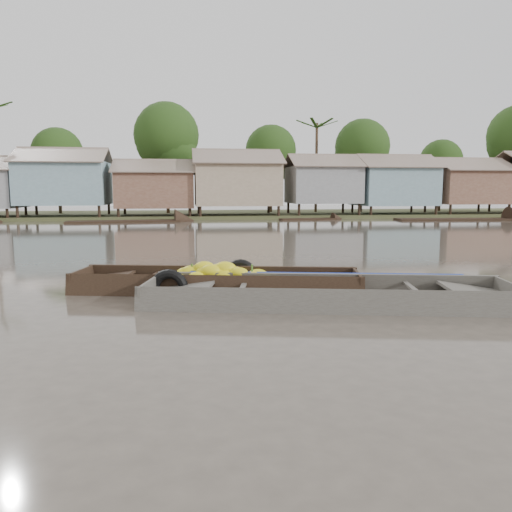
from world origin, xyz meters
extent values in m
plane|color=#494138|center=(0.00, 0.00, 0.00)|extent=(120.00, 120.00, 0.00)
cube|color=#384723|center=(0.00, 33.00, 0.00)|extent=(120.00, 12.00, 0.50)
cube|color=#7495A0|center=(-10.50, 29.50, 2.70)|extent=(6.20, 5.20, 3.20)
cube|color=brown|center=(-10.50, 28.10, 4.75)|extent=(6.60, 3.02, 1.28)
cube|color=brown|center=(-10.50, 30.90, 4.75)|extent=(6.60, 3.02, 1.28)
cube|color=brown|center=(-3.80, 29.50, 2.20)|extent=(5.80, 4.60, 2.70)
cube|color=brown|center=(-3.80, 28.26, 4.00)|extent=(6.20, 2.67, 1.14)
cube|color=brown|center=(-3.80, 30.74, 4.00)|extent=(6.20, 2.67, 1.14)
cube|color=gray|center=(2.50, 29.50, 2.65)|extent=(6.50, 5.30, 3.30)
cube|color=brown|center=(2.50, 28.07, 4.75)|extent=(6.90, 3.08, 1.31)
cube|color=brown|center=(2.50, 30.93, 4.75)|extent=(6.90, 3.08, 1.31)
cube|color=gray|center=(9.50, 29.50, 2.60)|extent=(5.40, 4.70, 2.90)
cube|color=brown|center=(9.50, 28.23, 4.50)|extent=(5.80, 2.73, 1.17)
cube|color=brown|center=(9.50, 30.77, 4.50)|extent=(5.80, 2.73, 1.17)
cube|color=#7495A0|center=(15.50, 29.50, 2.50)|extent=(6.00, 5.00, 3.10)
cube|color=brown|center=(15.50, 28.15, 4.50)|extent=(6.40, 2.90, 1.24)
cube|color=brown|center=(15.50, 30.85, 4.50)|extent=(6.40, 2.90, 1.24)
cube|color=brown|center=(22.00, 29.50, 2.45)|extent=(5.70, 4.90, 2.80)
cube|color=brown|center=(22.00, 28.18, 4.30)|extent=(6.10, 2.85, 1.21)
cube|color=brown|center=(22.00, 30.82, 4.30)|extent=(6.10, 2.85, 1.21)
cylinder|color=#473323|center=(-12.00, 34.00, 2.45)|extent=(0.28, 0.28, 4.90)
sphere|color=#1A3611|center=(-12.00, 34.00, 5.25)|extent=(4.20, 4.20, 4.20)
cylinder|color=#473323|center=(-3.00, 33.00, 3.15)|extent=(0.28, 0.28, 6.30)
sphere|color=#1A3611|center=(-3.00, 33.00, 6.75)|extent=(5.40, 5.40, 5.40)
cylinder|color=#473323|center=(6.00, 34.00, 2.62)|extent=(0.28, 0.28, 5.25)
sphere|color=#1A3611|center=(6.00, 34.00, 5.62)|extent=(4.50, 4.50, 4.50)
cylinder|color=#473323|center=(14.00, 33.00, 2.80)|extent=(0.28, 0.28, 5.60)
sphere|color=#1A3611|center=(14.00, 33.00, 6.00)|extent=(4.80, 4.80, 4.80)
cylinder|color=#473323|center=(22.00, 34.00, 2.27)|extent=(0.28, 0.28, 4.55)
sphere|color=#1A3611|center=(22.00, 34.00, 4.88)|extent=(3.90, 3.90, 3.90)
cylinder|color=#473323|center=(10.00, 33.50, 4.00)|extent=(0.24, 0.24, 8.00)
cube|color=black|center=(-0.82, 1.02, -0.08)|extent=(6.38, 2.44, 0.08)
cube|color=black|center=(-0.68, 1.69, 0.18)|extent=(6.31, 1.46, 0.59)
cube|color=black|center=(-0.95, 0.36, 0.18)|extent=(6.31, 1.46, 0.59)
cube|color=black|center=(2.25, 0.39, 0.18)|extent=(0.34, 1.37, 0.56)
cube|color=black|center=(1.72, 0.50, 0.25)|extent=(1.31, 1.39, 0.21)
cube|color=black|center=(-3.89, 1.66, 0.18)|extent=(0.34, 1.37, 0.56)
cube|color=black|center=(-3.35, 1.55, 0.25)|extent=(1.31, 1.39, 0.21)
cube|color=black|center=(-2.28, 1.33, 0.29)|extent=(0.37, 1.33, 0.05)
cube|color=black|center=(0.65, 0.72, 0.29)|extent=(0.37, 1.33, 0.05)
ellipsoid|color=yellow|center=(-0.76, 1.12, 0.49)|extent=(0.44, 0.34, 0.24)
ellipsoid|color=yellow|center=(-1.81, 1.38, 0.26)|extent=(0.52, 0.41, 0.29)
ellipsoid|color=yellow|center=(-1.67, 0.87, 0.24)|extent=(0.56, 0.44, 0.31)
ellipsoid|color=yellow|center=(-0.76, 0.89, 0.41)|extent=(0.51, 0.40, 0.28)
ellipsoid|color=yellow|center=(-1.06, 1.41, 0.38)|extent=(0.45, 0.36, 0.25)
ellipsoid|color=yellow|center=(-0.95, 1.28, 0.37)|extent=(0.51, 0.40, 0.28)
ellipsoid|color=yellow|center=(0.16, 0.42, 0.22)|extent=(0.48, 0.38, 0.26)
ellipsoid|color=yellow|center=(-1.58, 0.95, 0.29)|extent=(0.51, 0.40, 0.28)
ellipsoid|color=yellow|center=(-1.76, 1.17, 0.29)|extent=(0.58, 0.45, 0.32)
ellipsoid|color=yellow|center=(-0.96, 0.88, 0.47)|extent=(0.55, 0.43, 0.30)
ellipsoid|color=yellow|center=(-1.86, 1.18, 0.19)|extent=(0.44, 0.35, 0.24)
ellipsoid|color=yellow|center=(-0.65, 0.95, 0.51)|extent=(0.59, 0.46, 0.32)
ellipsoid|color=yellow|center=(-0.93, 1.34, 0.33)|extent=(0.47, 0.37, 0.26)
ellipsoid|color=yellow|center=(-0.40, 1.37, 0.27)|extent=(0.48, 0.37, 0.26)
ellipsoid|color=yellow|center=(-0.04, 1.19, 0.26)|extent=(0.50, 0.39, 0.27)
ellipsoid|color=yellow|center=(-1.87, 0.86, 0.17)|extent=(0.46, 0.36, 0.25)
ellipsoid|color=yellow|center=(-1.51, 1.24, 0.38)|extent=(0.49, 0.39, 0.27)
ellipsoid|color=yellow|center=(-1.37, 1.21, 0.41)|extent=(0.57, 0.45, 0.32)
ellipsoid|color=yellow|center=(-0.43, 0.88, 0.42)|extent=(0.53, 0.41, 0.29)
ellipsoid|color=yellow|center=(-0.01, 0.69, 0.33)|extent=(0.53, 0.42, 0.29)
ellipsoid|color=yellow|center=(-1.04, 1.22, 0.39)|extent=(0.51, 0.40, 0.28)
ellipsoid|color=yellow|center=(-0.66, 0.78, 0.36)|extent=(0.50, 0.39, 0.27)
ellipsoid|color=yellow|center=(-1.07, 0.99, 0.41)|extent=(0.53, 0.42, 0.29)
ellipsoid|color=yellow|center=(-1.68, 0.98, 0.28)|extent=(0.57, 0.45, 0.32)
ellipsoid|color=yellow|center=(-1.62, 0.85, 0.22)|extent=(0.56, 0.44, 0.31)
ellipsoid|color=yellow|center=(-0.79, 0.63, 0.24)|extent=(0.46, 0.36, 0.25)
ellipsoid|color=yellow|center=(-0.34, 0.74, 0.44)|extent=(0.45, 0.35, 0.25)
ellipsoid|color=yellow|center=(-0.85, 1.18, 0.41)|extent=(0.55, 0.43, 0.30)
ellipsoid|color=yellow|center=(-1.27, 0.81, 0.36)|extent=(0.44, 0.35, 0.24)
ellipsoid|color=yellow|center=(0.12, 1.08, 0.31)|extent=(0.56, 0.44, 0.31)
ellipsoid|color=yellow|center=(-1.10, 1.14, 0.51)|extent=(0.54, 0.43, 0.30)
ellipsoid|color=yellow|center=(-0.45, 1.34, 0.29)|extent=(0.50, 0.39, 0.27)
cylinder|color=#3F6626|center=(-1.37, 1.14, 0.50)|extent=(0.05, 0.05, 0.20)
cylinder|color=#3F6626|center=(-0.59, 0.98, 0.50)|extent=(0.05, 0.05, 0.20)
cylinder|color=#3F6626|center=(-0.04, 0.86, 0.50)|extent=(0.05, 0.05, 0.20)
torus|color=black|center=(-0.21, 1.69, 0.20)|extent=(0.86, 0.37, 0.84)
torus|color=black|center=(-1.86, 0.45, 0.20)|extent=(0.85, 0.37, 0.82)
cube|color=#413D37|center=(1.30, -0.55, -0.08)|extent=(7.35, 2.98, 0.08)
cube|color=#413D37|center=(1.48, 0.31, 0.17)|extent=(7.21, 1.66, 0.59)
cube|color=#413D37|center=(1.13, -1.40, 0.17)|extent=(7.21, 1.66, 0.59)
cube|color=#413D37|center=(4.82, -1.28, 0.17)|extent=(0.42, 1.77, 0.56)
cube|color=#413D37|center=(4.21, -1.15, 0.24)|extent=(1.53, 1.77, 0.23)
cube|color=#413D37|center=(-2.21, 0.19, 0.17)|extent=(0.42, 1.77, 0.56)
cube|color=#413D37|center=(-1.60, 0.06, 0.24)|extent=(1.53, 1.77, 0.23)
cube|color=#413D37|center=(-0.38, -0.19, 0.29)|extent=(0.45, 1.71, 0.05)
cube|color=#413D37|center=(2.99, -0.90, 0.29)|extent=(0.45, 1.71, 0.05)
cube|color=#665E54|center=(1.30, -0.55, -0.04)|extent=(5.64, 2.49, 0.02)
cube|color=navy|center=(1.50, 0.37, 0.40)|extent=(5.82, 1.30, 0.15)
torus|color=olive|center=(3.81, -1.37, -0.01)|extent=(0.41, 0.41, 0.06)
torus|color=olive|center=(3.81, -1.37, 0.03)|extent=(0.33, 0.33, 0.06)
cube|color=black|center=(7.47, 26.04, -0.05)|extent=(4.37, 1.45, 0.35)
cube|color=black|center=(18.17, 24.28, -0.05)|extent=(8.81, 2.62, 0.35)
cube|color=black|center=(-5.76, 25.18, -0.05)|extent=(7.72, 2.34, 0.35)
camera|label=1|loc=(-1.48, -10.07, 2.28)|focal=35.00mm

